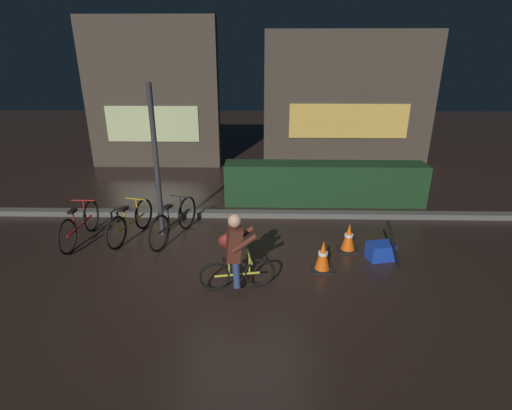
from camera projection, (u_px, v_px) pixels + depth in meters
name	position (u px, v px, depth m)	size (l,w,h in m)	color
ground_plane	(244.00, 266.00, 6.71)	(40.00, 40.00, 0.00)	black
sidewalk_curb	(249.00, 214.00, 8.74)	(12.00, 0.24, 0.12)	#56544F
hedge_row	(324.00, 183.00, 9.38)	(4.80, 0.70, 1.01)	#19381C
storefront_left	(152.00, 95.00, 12.02)	(4.13, 0.54, 4.50)	#42382D
storefront_right	(349.00, 99.00, 12.61)	(5.52, 0.54, 4.16)	#42382D
street_post	(156.00, 164.00, 7.33)	(0.10, 0.10, 2.97)	#2D2D33
parked_bike_leftmost	(80.00, 225.00, 7.48)	(0.46, 1.65, 0.76)	black
parked_bike_left_mid	(131.00, 222.00, 7.63)	(0.51, 1.56, 0.74)	black
parked_bike_center_left	(174.00, 222.00, 7.58)	(0.61, 1.68, 0.81)	black
traffic_cone_near	(323.00, 256.00, 6.50)	(0.36, 0.36, 0.54)	black
traffic_cone_far	(349.00, 238.00, 7.16)	(0.36, 0.36, 0.54)	black
blue_crate	(380.00, 251.00, 6.89)	(0.44, 0.32, 0.30)	#193DB7
cyclist	(235.00, 252.00, 5.87)	(1.18, 0.50, 1.25)	black
closed_umbrella	(394.00, 245.00, 6.56)	(0.05, 0.05, 0.85)	black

